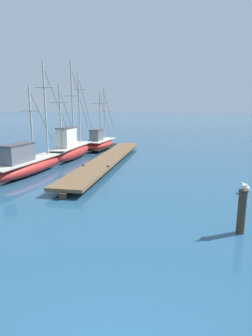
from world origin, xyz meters
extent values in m
cube|color=brown|center=(-5.33, 16.91, 0.37)|extent=(2.77, 16.82, 0.16)
cylinder|color=#3D3023|center=(-4.85, 8.55, 0.15)|extent=(0.36, 0.36, 0.29)
cylinder|color=#3D3023|center=(-5.17, 14.13, 0.15)|extent=(0.36, 0.36, 0.29)
cylinder|color=#3D3023|center=(-5.50, 19.70, 0.15)|extent=(0.36, 0.36, 0.29)
cylinder|color=#3D3023|center=(-5.82, 25.27, 0.15)|extent=(0.36, 0.36, 0.29)
cube|color=#333338|center=(-5.94, 13.52, 0.49)|extent=(0.13, 0.21, 0.08)
cube|color=#333338|center=(-4.34, 13.61, 0.49)|extent=(0.13, 0.21, 0.08)
ellipsoid|color=#AD2823|center=(-8.66, 17.88, 0.53)|extent=(1.67, 6.42, 1.07)
cube|color=#B2AD9E|center=(-8.66, 17.88, 1.03)|extent=(1.47, 5.78, 0.08)
cube|color=silver|center=(-8.62, 16.93, 1.77)|extent=(0.90, 1.92, 1.41)
cube|color=#3D3D42|center=(-8.62, 16.93, 2.51)|extent=(0.97, 2.07, 0.06)
cylinder|color=#B2ADA3|center=(-8.67, 18.20, 4.26)|extent=(0.11, 0.11, 6.40)
cylinder|color=#B2ADA3|center=(-8.67, 18.20, 4.86)|extent=(1.29, 0.11, 0.06)
cylinder|color=#333338|center=(-8.73, 19.93, 4.58)|extent=(0.14, 3.32, 4.73)
cylinder|color=#B2ADA3|center=(-8.72, 19.63, 3.90)|extent=(0.11, 0.11, 5.66)
cylinder|color=#B2ADA3|center=(-8.72, 19.63, 5.41)|extent=(1.29, 0.11, 0.06)
cylinder|color=#333338|center=(-8.78, 21.16, 4.18)|extent=(0.13, 2.94, 4.19)
cylinder|color=#B2ADA3|center=(-8.59, 15.97, 3.27)|extent=(0.11, 0.11, 4.41)
cylinder|color=#B2ADA3|center=(-8.59, 15.97, 4.33)|extent=(1.29, 0.11, 0.06)
cylinder|color=#333338|center=(-8.63, 17.17, 3.49)|extent=(0.11, 2.30, 3.27)
ellipsoid|color=#AD2823|center=(-8.99, 12.55, 0.45)|extent=(1.84, 7.34, 0.90)
cube|color=#B2AD9E|center=(-8.99, 12.55, 0.86)|extent=(1.62, 6.61, 0.08)
cube|color=#565B66|center=(-9.04, 11.45, 1.41)|extent=(0.92, 2.17, 1.03)
cube|color=#3D3D42|center=(-9.04, 11.45, 1.96)|extent=(0.99, 2.34, 0.06)
cylinder|color=#B2ADA3|center=(-8.98, 12.91, 3.07)|extent=(0.11, 0.11, 4.34)
cylinder|color=#B2ADA3|center=(-8.98, 12.91, 3.79)|extent=(1.38, 0.12, 0.06)
cylinder|color=#333338|center=(-8.93, 14.08, 3.29)|extent=(0.12, 2.26, 3.22)
cylinder|color=#B2ADA3|center=(-8.91, 14.55, 3.87)|extent=(0.11, 0.11, 5.94)
cylinder|color=#B2ADA3|center=(-8.91, 14.55, 5.25)|extent=(1.38, 0.12, 0.06)
cylinder|color=#333338|center=(-8.84, 16.15, 4.17)|extent=(0.15, 3.08, 4.39)
ellipsoid|color=#AD2823|center=(-8.27, 23.21, 0.47)|extent=(2.06, 5.35, 0.93)
cube|color=#B2AD9E|center=(-8.27, 23.21, 0.89)|extent=(1.82, 4.81, 0.08)
cube|color=black|center=(-8.27, 23.21, 0.26)|extent=(2.08, 5.24, 0.08)
cube|color=#565B66|center=(-8.29, 22.42, 1.43)|extent=(0.91, 1.36, 0.99)
cube|color=#3D3D42|center=(-8.29, 22.42, 1.95)|extent=(0.98, 1.47, 0.06)
cylinder|color=#B2ADA3|center=(-8.26, 23.47, 3.17)|extent=(0.11, 0.11, 4.47)
cylinder|color=#B2ADA3|center=(-8.26, 23.47, 4.36)|extent=(1.70, 0.12, 0.06)
cylinder|color=#333338|center=(-8.22, 24.68, 3.39)|extent=(0.10, 2.33, 3.31)
cylinder|color=#B2ADA3|center=(-8.22, 24.66, 3.39)|extent=(0.11, 0.11, 4.92)
cylinder|color=#B2ADA3|center=(-8.22, 24.66, 3.65)|extent=(1.70, 0.12, 0.06)
cylinder|color=#333338|center=(-8.18, 25.99, 3.64)|extent=(0.11, 2.56, 3.64)
cylinder|color=#3D3023|center=(2.34, 6.78, 0.73)|extent=(0.26, 0.26, 1.46)
cylinder|color=#28282D|center=(2.34, 6.78, 1.43)|extent=(0.30, 0.30, 0.06)
cylinder|color=gold|center=(2.36, 6.76, 1.50)|extent=(0.01, 0.01, 0.07)
cylinder|color=gold|center=(2.32, 6.80, 1.50)|extent=(0.01, 0.01, 0.07)
ellipsoid|color=white|center=(2.34, 6.78, 1.60)|extent=(0.27, 0.29, 0.13)
ellipsoid|color=silver|center=(2.39, 6.76, 1.61)|extent=(0.18, 0.20, 0.09)
ellipsoid|color=#383838|center=(2.46, 6.85, 1.61)|extent=(0.06, 0.07, 0.04)
ellipsoid|color=silver|center=(2.31, 6.83, 1.61)|extent=(0.18, 0.20, 0.09)
ellipsoid|color=#383838|center=(2.39, 6.91, 1.61)|extent=(0.06, 0.07, 0.04)
cone|color=white|center=(2.44, 6.89, 1.60)|extent=(0.11, 0.11, 0.07)
sphere|color=white|center=(2.26, 6.69, 1.69)|extent=(0.08, 0.08, 0.08)
cone|color=gold|center=(2.23, 6.66, 1.68)|extent=(0.05, 0.05, 0.02)
sphere|color=silver|center=(3.16, 11.43, 0.22)|extent=(0.44, 0.44, 0.44)
torus|color=black|center=(3.16, 11.43, 0.44)|extent=(0.14, 0.02, 0.14)
camera|label=1|loc=(0.82, -2.40, 4.02)|focal=30.10mm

